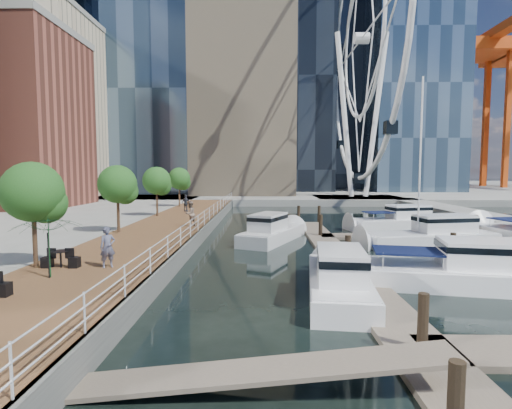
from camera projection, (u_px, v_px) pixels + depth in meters
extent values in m
plane|color=black|center=(307.00, 327.00, 13.30)|extent=(520.00, 520.00, 0.00)
cube|color=brown|center=(158.00, 237.00, 28.36)|extent=(6.00, 60.00, 1.00)
cube|color=#595954|center=(200.00, 237.00, 28.31)|extent=(0.25, 60.00, 1.00)
cube|color=gray|center=(268.00, 187.00, 114.88)|extent=(200.00, 114.00, 1.00)
cube|color=gray|center=(358.00, 200.00, 64.82)|extent=(14.00, 12.00, 1.00)
cube|color=#6D6051|center=(340.00, 259.00, 23.20)|extent=(2.00, 32.00, 0.20)
cube|color=#6D6051|center=(461.00, 268.00, 21.10)|extent=(12.00, 2.00, 0.20)
cube|color=#6D6051|center=(398.00, 237.00, 31.06)|extent=(12.00, 2.00, 0.20)
cube|color=brown|center=(21.00, 121.00, 46.79)|extent=(12.00, 14.00, 20.00)
cube|color=#BCAD8E|center=(43.00, 108.00, 62.50)|extent=(14.00, 16.00, 28.00)
cylinder|color=white|center=(344.00, 116.00, 63.73)|extent=(0.80, 0.80, 26.00)
cylinder|color=white|center=(376.00, 116.00, 63.64)|extent=(0.80, 0.80, 26.00)
torus|color=white|center=(362.00, 38.00, 62.67)|extent=(0.70, 44.70, 44.70)
cylinder|color=#3F2B1C|center=(35.00, 240.00, 17.30)|extent=(0.20, 0.20, 2.40)
sphere|color=#265B1E|center=(33.00, 192.00, 17.13)|extent=(2.60, 2.60, 2.60)
cylinder|color=#3F2B1C|center=(118.00, 215.00, 27.27)|extent=(0.20, 0.20, 2.40)
sphere|color=#265B1E|center=(117.00, 184.00, 27.09)|extent=(2.60, 2.60, 2.60)
cylinder|color=#3F2B1C|center=(157.00, 203.00, 37.23)|extent=(0.20, 0.20, 2.40)
sphere|color=#265B1E|center=(157.00, 181.00, 37.05)|extent=(2.60, 2.60, 2.60)
cylinder|color=#3F2B1C|center=(179.00, 196.00, 47.19)|extent=(0.20, 0.20, 2.40)
sphere|color=#265B1E|center=(179.00, 179.00, 47.02)|extent=(2.60, 2.60, 2.60)
imported|color=#52556E|center=(108.00, 247.00, 17.34)|extent=(0.78, 0.72, 1.79)
imported|color=#816A59|center=(190.00, 214.00, 30.23)|extent=(1.13, 1.18, 1.92)
imported|color=#30333C|center=(186.00, 203.00, 41.21)|extent=(1.11, 0.83, 1.75)
imported|color=#0D3315|center=(48.00, 247.00, 15.59)|extent=(2.97, 3.01, 2.43)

